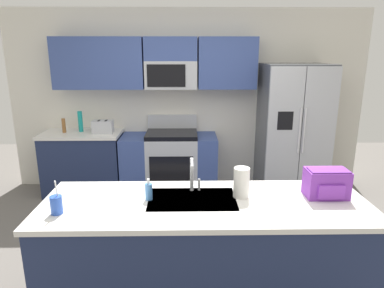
% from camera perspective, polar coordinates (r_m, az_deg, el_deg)
% --- Properties ---
extents(ground_plane, '(9.00, 9.00, 0.00)m').
position_cam_1_polar(ground_plane, '(3.56, -0.43, -19.20)').
color(ground_plane, '#66605B').
rests_on(ground_plane, ground).
extents(kitchen_wall_unit, '(5.20, 0.43, 2.60)m').
position_cam_1_polar(kitchen_wall_unit, '(5.05, -2.33, 9.08)').
color(kitchen_wall_unit, silver).
rests_on(kitchen_wall_unit, ground).
extents(back_counter, '(1.11, 0.63, 0.90)m').
position_cam_1_polar(back_counter, '(5.20, -17.55, -2.96)').
color(back_counter, '#1E2A4D').
rests_on(back_counter, ground).
extents(range_oven, '(1.36, 0.61, 1.10)m').
position_cam_1_polar(range_oven, '(5.00, -3.76, -3.10)').
color(range_oven, '#B7BABF').
rests_on(range_oven, ground).
extents(refrigerator, '(0.90, 0.76, 1.85)m').
position_cam_1_polar(refrigerator, '(5.02, 16.41, 2.09)').
color(refrigerator, '#4C4F54').
rests_on(refrigerator, ground).
extents(island_counter, '(2.51, 0.86, 0.90)m').
position_cam_1_polar(island_counter, '(2.87, 2.12, -17.66)').
color(island_counter, '#1E2A4D').
rests_on(island_counter, ground).
extents(toaster, '(0.28, 0.16, 0.18)m').
position_cam_1_polar(toaster, '(4.94, -14.63, 2.78)').
color(toaster, '#B7BABF').
rests_on(toaster, back_counter).
extents(pepper_mill, '(0.05, 0.05, 0.20)m').
position_cam_1_polar(pepper_mill, '(5.14, -20.58, 2.90)').
color(pepper_mill, brown).
rests_on(pepper_mill, back_counter).
extents(bottle_teal, '(0.06, 0.06, 0.29)m').
position_cam_1_polar(bottle_teal, '(5.12, -18.10, 3.60)').
color(bottle_teal, teal).
rests_on(bottle_teal, back_counter).
extents(sink_faucet, '(0.08, 0.21, 0.28)m').
position_cam_1_polar(sink_faucet, '(2.77, 0.10, -4.75)').
color(sink_faucet, '#B7BABF').
rests_on(sink_faucet, island_counter).
extents(drink_cup_blue, '(0.08, 0.08, 0.25)m').
position_cam_1_polar(drink_cup_blue, '(2.63, -21.66, -9.38)').
color(drink_cup_blue, blue).
rests_on(drink_cup_blue, island_counter).
extents(soap_dispenser, '(0.06, 0.06, 0.17)m').
position_cam_1_polar(soap_dispenser, '(2.68, -7.22, -7.82)').
color(soap_dispenser, '#4C8CD8').
rests_on(soap_dispenser, island_counter).
extents(paper_towel_roll, '(0.12, 0.12, 0.24)m').
position_cam_1_polar(paper_towel_roll, '(2.72, 8.24, -6.36)').
color(paper_towel_roll, white).
rests_on(paper_towel_roll, island_counter).
extents(backpack, '(0.32, 0.22, 0.23)m').
position_cam_1_polar(backpack, '(2.90, 21.52, -6.01)').
color(backpack, purple).
rests_on(backpack, island_counter).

